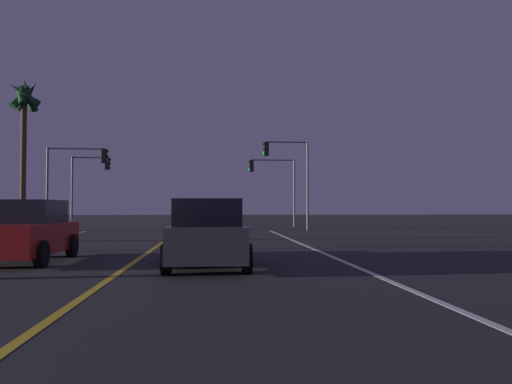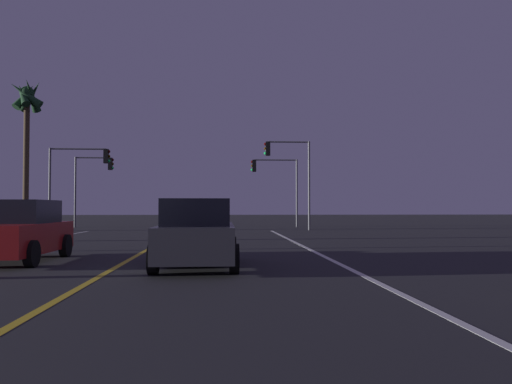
# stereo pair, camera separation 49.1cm
# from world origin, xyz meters

# --- Properties ---
(lane_edge_right) EXTENTS (0.16, 38.48, 0.01)m
(lane_edge_right) POSITION_xyz_m (5.72, 13.24, 0.00)
(lane_edge_right) COLOR silver
(lane_edge_right) RESTS_ON ground
(lane_center_divider) EXTENTS (0.16, 38.48, 0.01)m
(lane_center_divider) POSITION_xyz_m (0.00, 13.24, 0.00)
(lane_center_divider) COLOR gold
(lane_center_divider) RESTS_ON ground
(car_lead_same_lane) EXTENTS (2.02, 4.30, 1.70)m
(car_lead_same_lane) POSITION_xyz_m (2.01, 13.17, 0.82)
(car_lead_same_lane) COLOR black
(car_lead_same_lane) RESTS_ON ground
(car_oncoming) EXTENTS (2.02, 4.30, 1.70)m
(car_oncoming) POSITION_xyz_m (-2.98, 14.82, 0.82)
(car_oncoming) COLOR black
(car_oncoming) RESTS_ON ground
(traffic_light_near_right) EXTENTS (3.02, 0.36, 5.79)m
(traffic_light_near_right) POSITION_xyz_m (6.87, 32.98, 4.27)
(traffic_light_near_right) COLOR #4C4C51
(traffic_light_near_right) RESTS_ON ground
(traffic_light_near_left) EXTENTS (3.81, 0.36, 5.23)m
(traffic_light_near_left) POSITION_xyz_m (-6.40, 32.98, 3.93)
(traffic_light_near_left) COLOR #4C4C51
(traffic_light_near_left) RESTS_ON ground
(traffic_light_far_right) EXTENTS (3.57, 0.36, 5.12)m
(traffic_light_far_right) POSITION_xyz_m (6.51, 38.48, 3.85)
(traffic_light_far_right) COLOR #4C4C51
(traffic_light_far_right) RESTS_ON ground
(traffic_light_far_left) EXTENTS (2.86, 0.36, 5.21)m
(traffic_light_far_left) POSITION_xyz_m (-6.89, 38.48, 3.87)
(traffic_light_far_left) COLOR #4C4C51
(traffic_light_far_left) RESTS_ON ground
(street_lamp_right_near) EXTENTS (1.82, 0.44, 7.49)m
(street_lamp_right_near) POSITION_xyz_m (7.53, 8.92, 4.77)
(street_lamp_right_near) COLOR #4C4C51
(street_lamp_right_near) RESTS_ON ground
(palm_tree_left_far) EXTENTS (2.22, 2.03, 9.69)m
(palm_tree_left_far) POSITION_xyz_m (-9.86, 33.46, 7.71)
(palm_tree_left_far) COLOR #473826
(palm_tree_left_far) RESTS_ON ground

